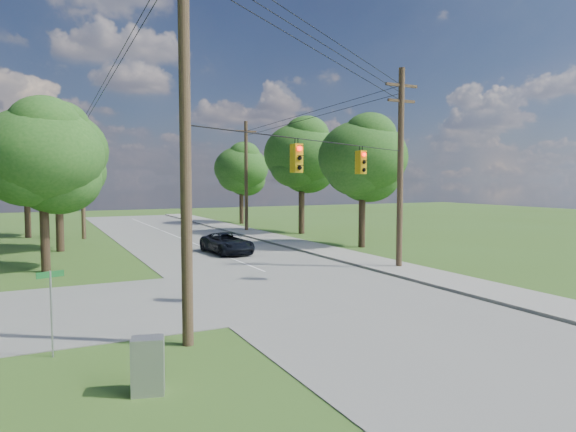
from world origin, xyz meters
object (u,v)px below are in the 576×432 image
pole_north_e (246,175)px  pole_north_w (82,174)px  car_main_north (227,243)px  pole_ne (400,165)px  control_cabinet (148,366)px  pole_sw (185,124)px

pole_north_e → pole_north_w: bearing=180.0°
pole_north_e → car_main_north: pole_north_e is taller
pole_ne → car_main_north: bearing=125.3°
car_main_north → control_cabinet: car_main_north is taller
pole_north_w → pole_north_e: bearing=0.0°
pole_ne → pole_sw: bearing=-150.6°
control_cabinet → pole_sw: bearing=75.3°
pole_north_w → control_cabinet: pole_north_w is taller
pole_sw → pole_north_e: pole_sw is taller
pole_sw → control_cabinet: pole_sw is taller
pole_north_e → pole_ne: bearing=-90.0°
pole_ne → control_cabinet: 19.07m
pole_north_w → car_main_north: pole_north_w is taller
pole_ne → pole_north_e: size_ratio=1.05×
pole_north_w → control_cabinet: bearing=-92.2°
pole_north_e → control_cabinet: size_ratio=7.98×
pole_ne → car_main_north: size_ratio=2.23×
pole_sw → pole_north_e: bearing=65.5°
pole_sw → pole_north_e: size_ratio=1.20×
pole_north_e → control_cabinet: bearing=-115.0°
pole_sw → car_main_north: 18.95m
pole_sw → pole_north_w: size_ratio=1.20×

